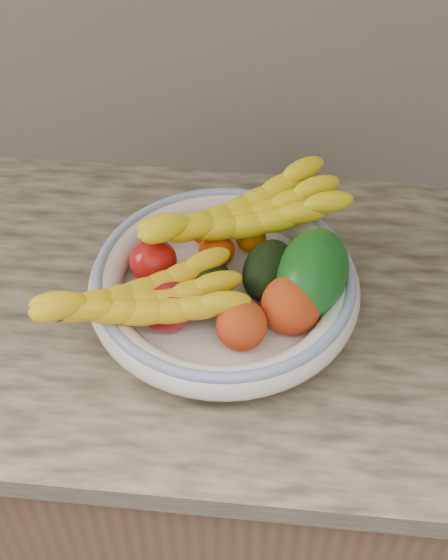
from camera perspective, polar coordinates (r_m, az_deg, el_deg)
kitchen_counter at (r=1.52m, az=0.10°, el=-12.23°), size 2.44×0.66×1.40m
fruit_bowl at (r=1.12m, az=0.00°, el=-0.40°), size 0.39×0.39×0.08m
clementine_back_left at (r=1.19m, az=-1.34°, el=3.70°), size 0.06×0.06×0.05m
clementine_back_right at (r=1.18m, az=1.99°, el=3.09°), size 0.05×0.05×0.04m
clementine_back_mid at (r=1.16m, az=-0.54°, el=2.15°), size 0.06×0.06×0.05m
tomato_left at (r=1.14m, az=-5.20°, el=1.38°), size 0.08×0.08×0.06m
tomato_near_left at (r=1.08m, az=-4.21°, el=-1.81°), size 0.09×0.09×0.07m
avocado_center at (r=1.09m, az=-1.06°, el=-0.40°), size 0.06×0.09×0.06m
avocado_right at (r=1.12m, az=3.30°, el=0.70°), size 0.09×0.12×0.07m
green_mango at (r=1.10m, az=6.45°, el=0.44°), size 0.16×0.18×0.14m
peach_front at (r=1.04m, az=1.27°, el=-3.30°), size 0.09×0.09×0.07m
peach_right at (r=1.07m, az=4.93°, el=-1.84°), size 0.10×0.10×0.08m
banana_bunch_back at (r=1.16m, az=1.31°, el=4.40°), size 0.35×0.27×0.09m
banana_bunch_front at (r=1.05m, az=-6.16°, el=-1.80°), size 0.32×0.23×0.08m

